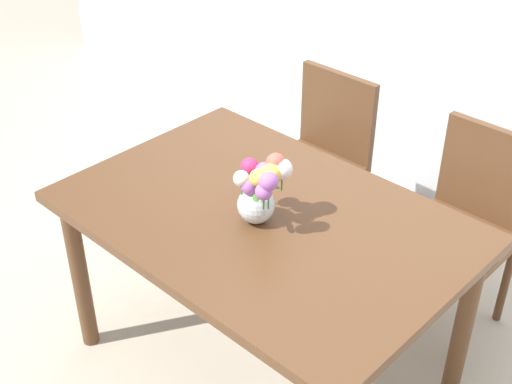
{
  "coord_description": "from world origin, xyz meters",
  "views": [
    {
      "loc": [
        1.38,
        -1.49,
        2.21
      ],
      "look_at": [
        0.01,
        -0.05,
        0.89
      ],
      "focal_mm": 48.95,
      "sensor_mm": 36.0,
      "label": 1
    }
  ],
  "objects_px": {
    "chair_left": "(321,152)",
    "flower_vase": "(261,188)",
    "dining_table": "(264,236)",
    "chair_right": "(469,218)"
  },
  "relations": [
    {
      "from": "chair_left",
      "to": "flower_vase",
      "type": "distance_m",
      "value": 1.04
    },
    {
      "from": "chair_left",
      "to": "flower_vase",
      "type": "relative_size",
      "value": 3.56
    },
    {
      "from": "dining_table",
      "to": "chair_left",
      "type": "height_order",
      "value": "chair_left"
    },
    {
      "from": "chair_left",
      "to": "chair_right",
      "type": "bearing_deg",
      "value": -180.0
    },
    {
      "from": "chair_left",
      "to": "flower_vase",
      "type": "height_order",
      "value": "flower_vase"
    },
    {
      "from": "chair_right",
      "to": "flower_vase",
      "type": "bearing_deg",
      "value": 66.75
    },
    {
      "from": "chair_right",
      "to": "flower_vase",
      "type": "relative_size",
      "value": 3.56
    },
    {
      "from": "chair_right",
      "to": "chair_left",
      "type": "bearing_deg",
      "value": 0.0
    },
    {
      "from": "chair_left",
      "to": "chair_right",
      "type": "relative_size",
      "value": 1.0
    },
    {
      "from": "dining_table",
      "to": "chair_left",
      "type": "distance_m",
      "value": 0.93
    }
  ]
}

